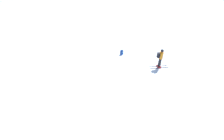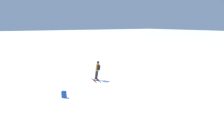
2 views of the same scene
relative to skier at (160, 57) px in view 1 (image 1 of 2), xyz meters
The scene contains 3 objects.
ground_plane 1.84m from the skier, ahead, with size 300.00×300.00×0.00m, color white.
skier is the anchor object (origin of this frame).
spare_backpack 4.55m from the skier, 30.94° to the left, with size 0.37×0.37×0.50m.
Camera 1 is at (-13.94, 7.92, 7.26)m, focal length 28.00 mm.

